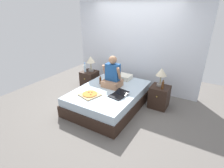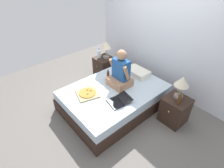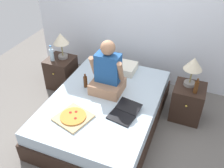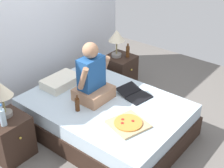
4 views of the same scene
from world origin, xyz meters
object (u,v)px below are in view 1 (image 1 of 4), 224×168
at_px(beer_bottle_on_bed, 100,81).
at_px(pizza_box, 90,95).
at_px(bed, 110,97).
at_px(laptop, 118,95).
at_px(beer_bottle, 163,85).
at_px(nightstand_left, 90,80).
at_px(lamp_on_left_nightstand, 91,61).
at_px(lamp_on_right_nightstand, 161,73).
at_px(nightstand_right, 159,97).
at_px(water_bottle, 85,68).
at_px(person_seated, 112,75).

bearing_deg(beer_bottle_on_bed, pizza_box, -76.57).
xyz_separation_m(bed, laptop, (0.36, -0.22, 0.26)).
bearing_deg(beer_bottle_on_bed, beer_bottle, 12.99).
height_order(nightstand_left, beer_bottle, beer_bottle).
distance_m(lamp_on_left_nightstand, lamp_on_right_nightstand, 2.09).
relative_size(lamp_on_left_nightstand, pizza_box, 0.91).
bearing_deg(bed, nightstand_right, 28.72).
height_order(lamp_on_left_nightstand, beer_bottle, lamp_on_left_nightstand).
relative_size(beer_bottle, beer_bottle_on_bed, 1.05).
xyz_separation_m(nightstand_right, beer_bottle_on_bed, (-1.45, -0.45, 0.29)).
bearing_deg(nightstand_left, pizza_box, -51.81).
bearing_deg(beer_bottle_on_bed, nightstand_right, 17.27).
bearing_deg(laptop, water_bottle, 154.55).
bearing_deg(person_seated, water_bottle, 164.50).
bearing_deg(nightstand_left, beer_bottle_on_bed, -32.15).
xyz_separation_m(beer_bottle, person_seated, (-1.18, -0.30, 0.11)).
bearing_deg(lamp_on_left_nightstand, nightstand_right, -1.35).
relative_size(nightstand_left, laptop, 1.18).
bearing_deg(laptop, nightstand_right, 48.41).
bearing_deg(beer_bottle_on_bed, laptop, -26.65).
bearing_deg(pizza_box, nightstand_left, 128.19).
bearing_deg(beer_bottle_on_bed, lamp_on_right_nightstand, 19.44).
bearing_deg(lamp_on_right_nightstand, beer_bottle, -56.31).
distance_m(bed, lamp_on_left_nightstand, 1.38).
bearing_deg(lamp_on_right_nightstand, nightstand_right, -59.07).
bearing_deg(pizza_box, bed, 68.15).
height_order(water_bottle, laptop, water_bottle).
distance_m(water_bottle, pizza_box, 1.41).
relative_size(lamp_on_right_nightstand, laptop, 0.97).
bearing_deg(person_seated, bed, -81.19).
height_order(lamp_on_left_nightstand, person_seated, person_seated).
height_order(beer_bottle, person_seated, person_seated).
height_order(lamp_on_right_nightstand, beer_bottle, lamp_on_right_nightstand).
bearing_deg(nightstand_left, lamp_on_left_nightstand, 51.37).
distance_m(bed, lamp_on_right_nightstand, 1.39).
relative_size(person_seated, laptop, 1.68).
distance_m(laptop, pizza_box, 0.64).
distance_m(nightstand_right, beer_bottle_on_bed, 1.54).
relative_size(beer_bottle, person_seated, 0.29).
bearing_deg(water_bottle, pizza_box, -46.94).
distance_m(nightstand_left, pizza_box, 1.43).
bearing_deg(beer_bottle, laptop, -137.98).
distance_m(bed, laptop, 0.49).
distance_m(nightstand_left, beer_bottle, 2.26).
relative_size(bed, pizza_box, 4.18).
relative_size(nightstand_left, lamp_on_left_nightstand, 1.21).
distance_m(water_bottle, laptop, 1.69).
distance_m(water_bottle, person_seated, 1.18).
distance_m(water_bottle, beer_bottle_on_bed, 0.88).
distance_m(nightstand_right, lamp_on_right_nightstand, 0.60).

